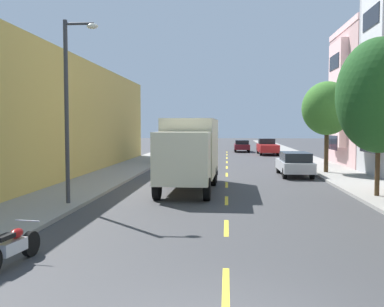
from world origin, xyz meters
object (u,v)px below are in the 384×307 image
at_px(street_tree_second, 379,95).
at_px(street_tree_third, 327,109).
at_px(parked_suv_white, 193,143).
at_px(delivery_box_truck, 190,150).
at_px(parked_pickup_red, 267,147).
at_px(parked_wagon_silver, 295,163).
at_px(moving_burgundy_sedan, 242,146).
at_px(parked_hatchback_charcoal, 188,147).
at_px(street_lamp, 70,98).
at_px(parked_suv_black, 175,152).
at_px(parked_motorcycle, 12,247).

bearing_deg(street_tree_second, street_tree_third, 90.00).
relative_size(street_tree_second, parked_suv_white, 1.39).
bearing_deg(delivery_box_truck, parked_pickup_red, 77.23).
relative_size(street_tree_third, delivery_box_truck, 0.73).
xyz_separation_m(street_tree_second, parked_wagon_silver, (-2.19, 8.54, -3.59)).
bearing_deg(moving_burgundy_sedan, parked_pickup_red, -62.26).
height_order(street_tree_third, parked_hatchback_charcoal, street_tree_third).
relative_size(parked_hatchback_charcoal, parked_suv_white, 0.84).
height_order(street_lamp, parked_suv_black, street_lamp).
bearing_deg(parked_hatchback_charcoal, moving_burgundy_sedan, 26.46).
bearing_deg(delivery_box_truck, parked_motorcycle, -103.46).
bearing_deg(moving_burgundy_sedan, street_lamp, -101.64).
bearing_deg(street_tree_third, moving_burgundy_sedan, 100.43).
bearing_deg(street_tree_second, delivery_box_truck, 164.02).
bearing_deg(parked_pickup_red, parked_suv_white, 138.86).
height_order(delivery_box_truck, parked_motorcycle, delivery_box_truck).
bearing_deg(street_tree_third, parked_suv_white, 111.28).
relative_size(street_tree_third, parked_pickup_red, 1.09).
distance_m(parked_suv_white, moving_burgundy_sedan, 6.76).
height_order(street_tree_second, street_lamp, street_lamp).
bearing_deg(street_tree_third, parked_wagon_silver, -150.29).
relative_size(parked_suv_black, moving_burgundy_sedan, 1.08).
distance_m(parked_hatchback_charcoal, parked_pickup_red, 9.07).
distance_m(street_lamp, parked_suv_black, 20.38).
xyz_separation_m(street_lamp, parked_suv_black, (1.61, 20.07, -3.18)).
relative_size(parked_hatchback_charcoal, parked_motorcycle, 1.96).
xyz_separation_m(street_tree_third, street_lamp, (-12.35, -12.62, -0.07)).
xyz_separation_m(street_tree_second, parked_pickup_red, (-1.97, 29.79, -3.57)).
bearing_deg(parked_pickup_red, delivery_box_truck, -102.77).
height_order(parked_wagon_silver, parked_suv_white, parked_suv_white).
height_order(street_lamp, parked_hatchback_charcoal, street_lamp).
relative_size(street_lamp, parked_wagon_silver, 1.48).
xyz_separation_m(street_tree_second, parked_suv_white, (-10.79, 37.49, -3.41)).
distance_m(parked_suv_white, parked_motorcycle, 47.50).
bearing_deg(parked_suv_black, delivery_box_truck, -80.30).
xyz_separation_m(delivery_box_truck, moving_burgundy_sedan, (3.59, 32.44, -1.20)).
bearing_deg(parked_suv_white, street_tree_second, -73.95).
bearing_deg(parked_motorcycle, parked_wagon_silver, 64.22).
xyz_separation_m(delivery_box_truck, parked_hatchback_charcoal, (-2.65, 29.34, -1.20)).
bearing_deg(street_lamp, parked_motorcycle, -80.49).
height_order(parked_pickup_red, parked_motorcycle, parked_pickup_red).
distance_m(street_tree_second, parked_motorcycle, 15.50).
bearing_deg(parked_suv_black, parked_suv_white, 90.14).
height_order(parked_hatchback_charcoal, parked_suv_white, parked_suv_white).
distance_m(street_tree_third, parked_suv_white, 29.90).
height_order(parked_wagon_silver, parked_motorcycle, parked_wagon_silver).
xyz_separation_m(street_tree_third, parked_suv_black, (-10.74, 7.45, -3.25)).
relative_size(street_lamp, delivery_box_truck, 0.87).
bearing_deg(street_tree_third, parked_hatchback_charcoal, 116.36).
xyz_separation_m(street_tree_second, parked_suv_black, (-10.74, 17.24, -3.41)).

